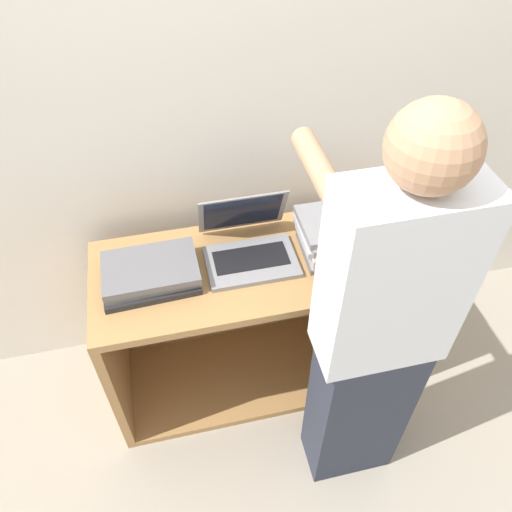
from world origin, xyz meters
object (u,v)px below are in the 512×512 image
laptop_open (248,245)px  person (376,338)px  laptop_stack_left (150,273)px  laptop_stack_right (346,234)px

laptop_open → person: size_ratio=0.21×
laptop_stack_left → laptop_stack_right: size_ratio=0.98×
laptop_stack_right → person: size_ratio=0.22×
laptop_open → laptop_stack_left: size_ratio=0.96×
laptop_stack_right → laptop_stack_left: bearing=180.0°
laptop_open → laptop_stack_right: (0.38, -0.06, 0.03)m
laptop_open → laptop_stack_left: (-0.38, -0.05, -0.01)m
laptop_open → person: 0.62m
laptop_open → person: bearing=-60.3°
laptop_stack_left → laptop_stack_right: bearing=-0.0°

